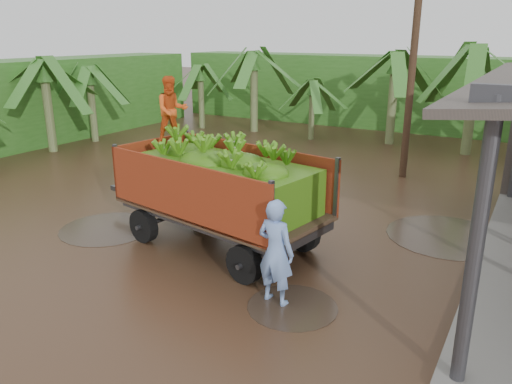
% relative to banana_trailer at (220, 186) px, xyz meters
% --- Properties ---
extents(ground, '(100.00, 100.00, 0.00)m').
position_rel_banana_trailer_xyz_m(ground, '(0.21, 1.40, -1.43)').
color(ground, black).
rests_on(ground, ground).
extents(hedge_north, '(22.00, 3.00, 3.60)m').
position_rel_banana_trailer_xyz_m(hedge_north, '(-1.79, 17.40, 0.37)').
color(hedge_north, '#2D661E').
rests_on(hedge_north, ground).
extents(hedge_west, '(3.00, 18.00, 3.60)m').
position_rel_banana_trailer_xyz_m(hedge_west, '(-13.79, 5.40, 0.37)').
color(hedge_west, '#2D661E').
rests_on(hedge_west, ground).
extents(banana_trailer, '(6.69, 3.08, 3.75)m').
position_rel_banana_trailer_xyz_m(banana_trailer, '(0.00, 0.00, 0.00)').
color(banana_trailer, red).
rests_on(banana_trailer, ground).
extents(man_blue, '(0.76, 0.54, 1.97)m').
position_rel_banana_trailer_xyz_m(man_blue, '(2.27, -1.61, -0.45)').
color(man_blue, '#7DA1E4').
rests_on(man_blue, ground).
extents(utility_pole, '(1.20, 0.24, 8.48)m').
position_rel_banana_trailer_xyz_m(utility_pole, '(2.11, 7.98, 2.86)').
color(utility_pole, '#47301E').
rests_on(utility_pole, ground).
extents(banana_plants, '(23.73, 20.30, 4.36)m').
position_rel_banana_trailer_xyz_m(banana_plants, '(-3.97, 8.52, 0.43)').
color(banana_plants, '#2D661E').
rests_on(banana_plants, ground).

